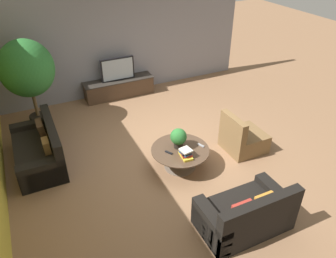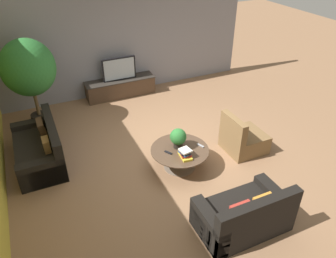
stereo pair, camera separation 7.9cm
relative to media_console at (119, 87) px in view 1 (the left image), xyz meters
name	(u,v)px [view 1 (the left image)]	position (x,y,z in m)	size (l,w,h in m)	color
ground_plane	(169,151)	(0.12, -2.94, -0.25)	(24.00, 24.00, 0.00)	#8C6647
back_wall_stone	(116,39)	(0.12, 0.32, 1.25)	(7.40, 0.12, 3.00)	gray
media_console	(119,87)	(0.00, 0.00, 0.00)	(1.92, 0.50, 0.49)	#473323
television	(117,69)	(0.00, 0.00, 0.54)	(0.91, 0.13, 0.62)	black
coffee_table	(180,154)	(0.08, -3.50, 0.05)	(1.13, 1.13, 0.43)	#756656
couch_by_wall	(40,151)	(-2.37, -2.17, 0.03)	(0.84, 1.73, 0.84)	black
couch_near_entry	(245,215)	(0.30, -5.30, 0.03)	(1.42, 0.84, 0.84)	black
armchair_wicker	(242,139)	(1.54, -3.55, 0.02)	(0.80, 0.76, 0.86)	brown
potted_palm_tall	(27,70)	(-2.22, -0.69, 1.17)	(1.18, 1.18, 2.09)	black
potted_plant_tabletop	(178,137)	(0.08, -3.42, 0.40)	(0.32, 0.32, 0.40)	black
book_stack	(186,154)	(0.07, -3.76, 0.25)	(0.22, 0.33, 0.17)	gold
remote_black	(169,153)	(-0.17, -3.52, 0.18)	(0.04, 0.16, 0.02)	black
remote_silver	(201,145)	(0.50, -3.57, 0.18)	(0.04, 0.16, 0.02)	gray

